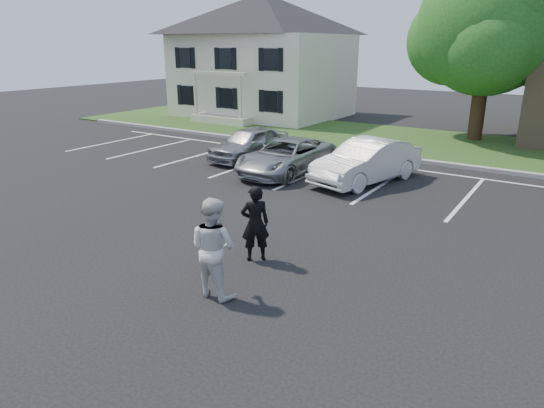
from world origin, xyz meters
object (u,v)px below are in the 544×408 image
Objects in this scene: car_silver_west at (250,143)px; car_white_sedan at (367,162)px; house at (263,57)px; man_white_shirt at (213,247)px; car_silver_minivan at (287,156)px; tree at (491,28)px; man_black_suit at (255,224)px.

car_silver_west is 0.89× the size of car_white_sedan.
car_white_sedan reaches higher than car_silver_west.
car_white_sedan is (12.37, -11.93, -3.09)m from house.
man_white_shirt is at bearing -70.21° from car_white_sedan.
house is 24.96m from man_white_shirt.
man_white_shirt is 0.49× the size of car_silver_west.
car_silver_minivan is (9.38, -12.37, -3.19)m from house.
tree is 2.20× the size of car_silver_west.
tree is at bearing -91.41° from man_white_shirt.
man_white_shirt reaches higher than car_silver_minivan.
car_silver_west is at bearing -58.57° from house.
car_silver_west is (-7.16, -9.66, -4.67)m from tree.
man_black_suit reaches higher than car_silver_minivan.
car_silver_west is 2.73m from car_silver_minivan.
car_silver_minivan is at bearing -156.14° from car_white_sedan.
house is at bearing 173.47° from tree.
house is 17.46m from car_white_sedan.
house reaches higher than man_white_shirt.
house is 2.58× the size of car_silver_west.
tree reaches higher than man_white_shirt.
man_white_shirt is 9.19m from car_white_sedan.
house is 5.24× the size of man_white_shirt.
man_white_shirt is (0.24, -1.73, 0.11)m from man_black_suit.
house is at bearing 129.95° from car_silver_minivan.
man_white_shirt is 9.47m from car_silver_minivan.
car_white_sedan reaches higher than car_silver_minivan.
tree is at bearing -6.53° from house.
man_black_suit is 7.44m from car_white_sedan.
man_black_suit is 0.43× the size of car_silver_west.
car_silver_minivan is (-3.43, 6.99, -0.23)m from man_black_suit.
car_silver_minivan is at bearing -108.38° from man_black_suit.
man_black_suit is 0.39× the size of car_white_sedan.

